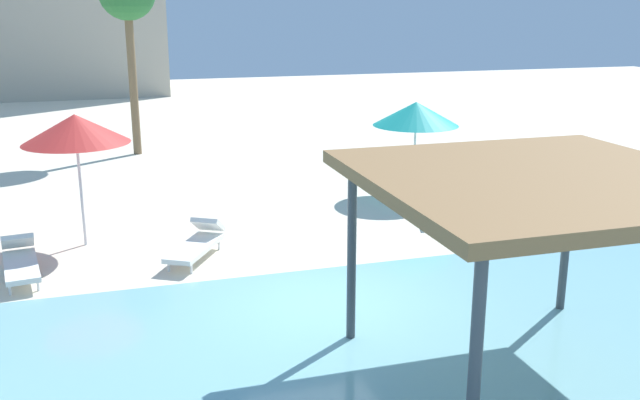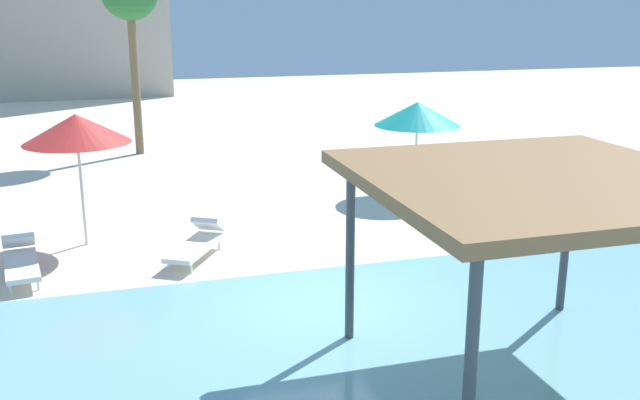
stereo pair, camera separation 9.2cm
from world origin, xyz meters
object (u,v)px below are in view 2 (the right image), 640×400
lounge_chair_4 (198,242)px  beach_umbrella_red_3 (76,129)px  lounge_chair_1 (456,216)px  beach_umbrella_teal_2 (417,114)px  shade_pavilion (538,187)px  lounge_chair_3 (21,260)px

lounge_chair_4 → beach_umbrella_red_3: bearing=-93.7°
beach_umbrella_red_3 → lounge_chair_1: 8.62m
beach_umbrella_teal_2 → beach_umbrella_red_3: bearing=-167.7°
shade_pavilion → beach_umbrella_red_3: size_ratio=1.57×
shade_pavilion → beach_umbrella_red_3: (-5.94, 7.88, -0.24)m
lounge_chair_3 → beach_umbrella_red_3: bearing=136.6°
shade_pavilion → lounge_chair_4: size_ratio=2.32×
lounge_chair_1 → lounge_chair_4: bearing=-91.7°
beach_umbrella_red_3 → lounge_chair_4: size_ratio=1.48×
beach_umbrella_red_3 → lounge_chair_4: bearing=-34.4°
lounge_chair_1 → lounge_chair_4: 5.98m
beach_umbrella_teal_2 → lounge_chair_1: size_ratio=1.33×
beach_umbrella_teal_2 → lounge_chair_3: beach_umbrella_teal_2 is taller
beach_umbrella_teal_2 → lounge_chair_3: size_ratio=1.30×
beach_umbrella_teal_2 → beach_umbrella_red_3: (-8.61, -1.88, 0.32)m
beach_umbrella_teal_2 → lounge_chair_3: bearing=-160.2°
beach_umbrella_teal_2 → beach_umbrella_red_3: size_ratio=0.89×
lounge_chair_1 → shade_pavilion: bearing=-22.6°
lounge_chair_1 → lounge_chair_4: same height
lounge_chair_1 → beach_umbrella_red_3: bearing=-102.8°
beach_umbrella_teal_2 → beach_umbrella_red_3: 8.82m
beach_umbrella_red_3 → lounge_chair_4: beach_umbrella_red_3 is taller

